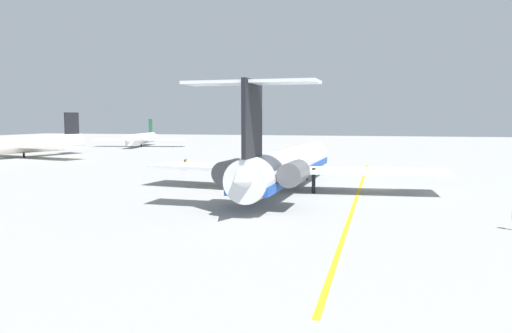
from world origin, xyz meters
name	(u,v)px	position (x,y,z in m)	size (l,w,h in m)	color
ground	(377,189)	(0.00, 0.00, 0.00)	(374.46, 374.46, 0.00)	gray
main_jetliner	(288,164)	(-5.46, 9.74, 3.15)	(39.66, 35.28, 11.56)	silver
airliner_mid_right	(20,144)	(29.38, 73.98, 2.87)	(32.37, 32.30, 9.75)	silver
airliner_far_right	(140,139)	(74.60, 69.38, 2.42)	(27.44, 27.32, 8.23)	silver
ground_crew_near_nose	(186,162)	(16.86, 31.18, 1.04)	(0.40, 0.26, 1.64)	black
ground_crew_portside	(185,163)	(14.42, 30.41, 1.16)	(0.46, 0.29, 1.83)	black
safety_cone_nose	(425,174)	(15.76, -6.60, 0.28)	(0.40, 0.40, 0.55)	#EA590F
taxiway_centreline	(358,193)	(-4.34, 1.95, 0.00)	(73.35, 0.36, 0.01)	gold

